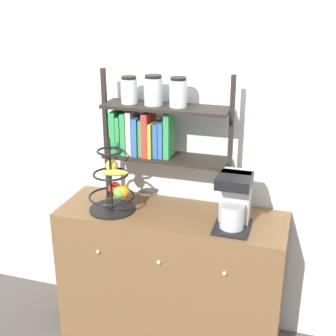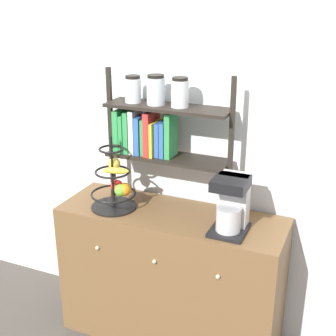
# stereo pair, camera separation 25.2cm
# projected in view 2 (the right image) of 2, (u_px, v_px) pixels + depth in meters

# --- Properties ---
(wall_back) EXTENTS (7.00, 0.05, 2.60)m
(wall_back) POSITION_uv_depth(u_px,v_px,m) (189.00, 120.00, 2.67)
(wall_back) COLOR silver
(wall_back) RESTS_ON ground_plane
(sideboard) EXTENTS (1.28, 0.45, 0.83)m
(sideboard) POSITION_uv_depth(u_px,v_px,m) (171.00, 276.00, 2.76)
(sideboard) COLOR brown
(sideboard) RESTS_ON ground_plane
(coffee_maker) EXTENTS (0.18, 0.22, 0.30)m
(coffee_maker) POSITION_uv_depth(u_px,v_px,m) (231.00, 204.00, 2.38)
(coffee_maker) COLOR black
(coffee_maker) RESTS_ON sideboard
(fruit_stand) EXTENTS (0.26, 0.26, 0.43)m
(fruit_stand) POSITION_uv_depth(u_px,v_px,m) (116.00, 185.00, 2.64)
(fruit_stand) COLOR black
(fruit_stand) RESTS_ON sideboard
(shelf_hutch) EXTENTS (0.74, 0.20, 0.77)m
(shelf_hutch) POSITION_uv_depth(u_px,v_px,m) (154.00, 125.00, 2.58)
(shelf_hutch) COLOR black
(shelf_hutch) RESTS_ON sideboard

